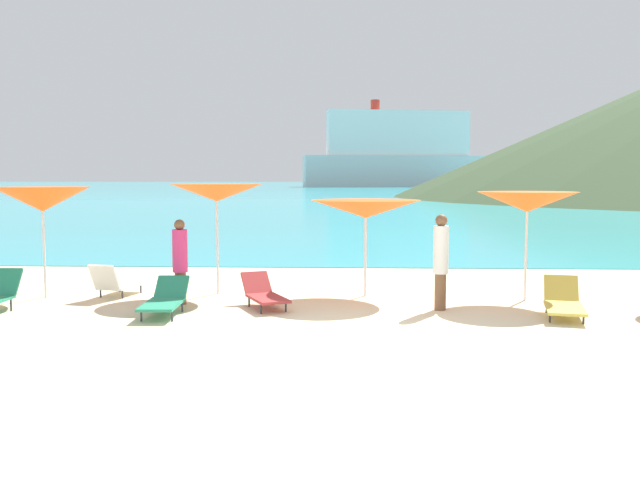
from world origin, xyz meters
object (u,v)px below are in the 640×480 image
object	(u,v)px
lounge_chair_2	(264,294)
lounge_chair_6	(116,283)
beachgoer_1	(441,258)
cruise_ship	(398,153)
umbrella_2	(217,193)
umbrella_4	(527,202)
umbrella_3	(366,209)
lounge_chair_0	(564,302)
beachgoer_0	(180,259)
umbrella_1	(42,199)
lounge_chair_3	(165,299)

from	to	relation	value
lounge_chair_2	lounge_chair_6	xyz separation A→B (m)	(-3.24, 1.10, 0.01)
beachgoer_1	cruise_ship	xyz separation A→B (m)	(12.36, 188.88, 8.66)
lounge_chair_2	umbrella_2	bearing A→B (deg)	102.48
umbrella_4	lounge_chair_6	world-z (taller)	umbrella_4
umbrella_2	umbrella_3	xyz separation A→B (m)	(3.14, -0.15, -0.33)
umbrella_3	lounge_chair_0	size ratio (longest dim) A/B	1.37
beachgoer_0	umbrella_1	bearing A→B (deg)	109.09
umbrella_4	beachgoer_1	size ratio (longest dim) A/B	1.22
umbrella_4	umbrella_3	bearing A→B (deg)	172.80
umbrella_4	lounge_chair_3	size ratio (longest dim) A/B	1.27
umbrella_2	umbrella_4	xyz separation A→B (m)	(6.35, -0.55, -0.16)
umbrella_3	lounge_chair_6	bearing A→B (deg)	-176.79
lounge_chair_0	cruise_ship	bearing A→B (deg)	99.07
umbrella_4	cruise_ship	bearing A→B (deg)	86.80
cruise_ship	lounge_chair_3	bearing A→B (deg)	-105.94
lounge_chair_2	beachgoer_0	distance (m)	1.81
umbrella_3	lounge_chair_2	size ratio (longest dim) A/B	1.53
lounge_chair_3	beachgoer_0	distance (m)	1.17
beachgoer_0	beachgoer_1	xyz separation A→B (m)	(5.01, -0.39, 0.08)
lounge_chair_0	beachgoer_1	world-z (taller)	beachgoer_1
lounge_chair_0	lounge_chair_6	world-z (taller)	lounge_chair_6
lounge_chair_2	beachgoer_1	xyz separation A→B (m)	(3.33, -0.10, 0.70)
umbrella_2	umbrella_4	distance (m)	6.38
umbrella_2	lounge_chair_6	size ratio (longest dim) A/B	1.63
umbrella_2	lounge_chair_2	size ratio (longest dim) A/B	1.51
umbrella_3	lounge_chair_0	world-z (taller)	umbrella_3
umbrella_2	beachgoer_0	bearing A→B (deg)	-111.74
lounge_chair_6	umbrella_3	bearing A→B (deg)	-163.87
cruise_ship	lounge_chair_0	bearing A→B (deg)	-103.78
beachgoer_1	cruise_ship	size ratio (longest dim) A/B	0.03
umbrella_3	lounge_chair_2	distance (m)	2.86
umbrella_3	lounge_chair_3	bearing A→B (deg)	-150.27
umbrella_1	beachgoer_1	bearing A→B (deg)	-7.23
lounge_chair_2	cruise_ship	size ratio (longest dim) A/B	0.03
beachgoer_1	umbrella_3	bearing A→B (deg)	24.45
lounge_chair_2	lounge_chair_0	bearing A→B (deg)	-31.13
lounge_chair_2	lounge_chair_6	world-z (taller)	lounge_chair_6
umbrella_4	beachgoer_0	size ratio (longest dim) A/B	1.32
beachgoer_1	umbrella_1	bearing A→B (deg)	64.78
beachgoer_0	lounge_chair_3	bearing A→B (deg)	-151.58
umbrella_1	lounge_chair_6	size ratio (longest dim) A/B	1.59
beachgoer_1	umbrella_2	bearing A→B (deg)	51.99
umbrella_4	beachgoer_0	xyz separation A→B (m)	(-6.85, -0.70, -1.10)
lounge_chair_0	lounge_chair_3	xyz separation A→B (m)	(-7.18, -0.12, 0.03)
umbrella_4	beachgoer_0	world-z (taller)	umbrella_4
beachgoer_0	lounge_chair_2	bearing A→B (deg)	-69.04
lounge_chair_6	beachgoer_0	bearing A→B (deg)	165.37
lounge_chair_6	beachgoer_0	world-z (taller)	beachgoer_0
umbrella_2	lounge_chair_0	distance (m)	7.23
beachgoer_0	cruise_ship	bearing A→B (deg)	25.58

